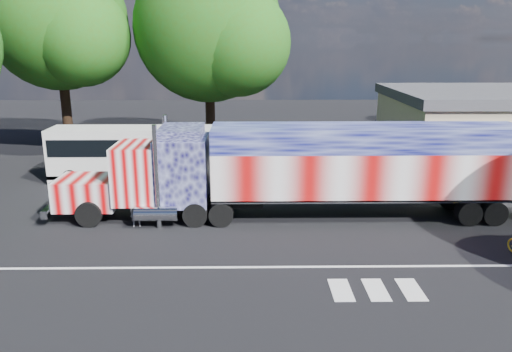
{
  "coord_description": "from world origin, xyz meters",
  "views": [
    {
      "loc": [
        -0.31,
        -20.12,
        8.28
      ],
      "look_at": [
        0.0,
        3.0,
        1.9
      ],
      "focal_mm": 35.0,
      "sensor_mm": 36.0,
      "label": 1
    }
  ],
  "objects_px": {
    "tree_nw_a": "(60,21)",
    "tree_n_mid": "(211,28)",
    "semi_truck": "(307,168)",
    "coach_bus": "(143,153)",
    "woman": "(136,211)"
  },
  "relations": [
    {
      "from": "semi_truck",
      "to": "woman",
      "type": "distance_m",
      "value": 8.13
    },
    {
      "from": "semi_truck",
      "to": "tree_nw_a",
      "type": "height_order",
      "value": "tree_nw_a"
    },
    {
      "from": "semi_truck",
      "to": "tree_n_mid",
      "type": "xyz_separation_m",
      "value": [
        -5.44,
        14.39,
        6.55
      ]
    },
    {
      "from": "semi_truck",
      "to": "woman",
      "type": "relative_size",
      "value": 14.78
    },
    {
      "from": "coach_bus",
      "to": "tree_nw_a",
      "type": "relative_size",
      "value": 0.76
    },
    {
      "from": "coach_bus",
      "to": "tree_nw_a",
      "type": "distance_m",
      "value": 12.73
    },
    {
      "from": "semi_truck",
      "to": "tree_n_mid",
      "type": "relative_size",
      "value": 1.55
    },
    {
      "from": "tree_nw_a",
      "to": "semi_truck",
      "type": "bearing_deg",
      "value": -41.36
    },
    {
      "from": "semi_truck",
      "to": "woman",
      "type": "height_order",
      "value": "semi_truck"
    },
    {
      "from": "tree_nw_a",
      "to": "coach_bus",
      "type": "bearing_deg",
      "value": -46.87
    },
    {
      "from": "tree_nw_a",
      "to": "tree_n_mid",
      "type": "relative_size",
      "value": 1.0
    },
    {
      "from": "semi_truck",
      "to": "tree_nw_a",
      "type": "bearing_deg",
      "value": 138.64
    },
    {
      "from": "coach_bus",
      "to": "tree_n_mid",
      "type": "relative_size",
      "value": 0.76
    },
    {
      "from": "tree_n_mid",
      "to": "semi_truck",
      "type": "bearing_deg",
      "value": -69.29
    },
    {
      "from": "coach_bus",
      "to": "woman",
      "type": "xyz_separation_m",
      "value": [
        1.24,
        -7.91,
        -0.9
      ]
    }
  ]
}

